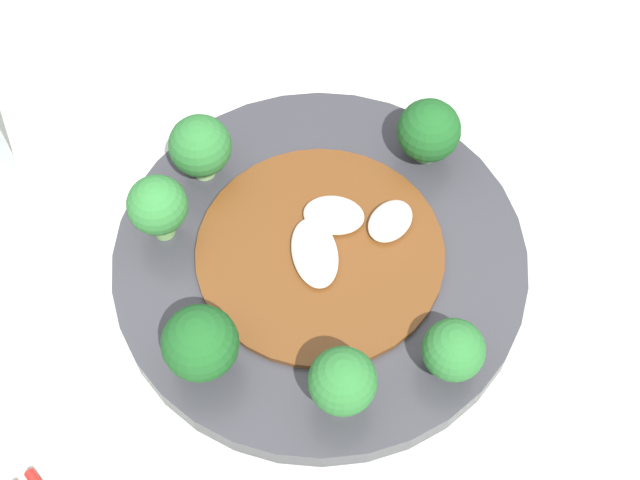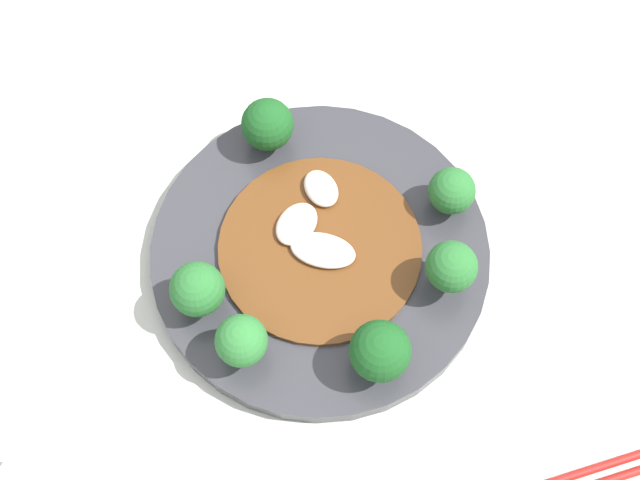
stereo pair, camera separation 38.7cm
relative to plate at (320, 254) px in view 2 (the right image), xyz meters
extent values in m
plane|color=#B7B2A8|center=(-0.01, 0.02, -0.73)|extent=(8.00, 8.00, 0.00)
cube|color=#B7BCAD|center=(-0.01, 0.02, -0.37)|extent=(1.17, 0.68, 0.72)
cylinder|color=#333338|center=(0.00, 0.00, 0.00)|extent=(0.30, 0.30, 0.02)
cylinder|color=#89B76B|center=(-0.11, -0.01, 0.02)|extent=(0.02, 0.02, 0.02)
sphere|color=#286B2D|center=(-0.11, -0.01, 0.05)|extent=(0.04, 0.04, 0.04)
cylinder|color=#7AAD5B|center=(-0.09, -0.09, 0.02)|extent=(0.01, 0.01, 0.01)
sphere|color=#286B2D|center=(-0.09, -0.09, 0.04)|extent=(0.04, 0.04, 0.04)
cylinder|color=#89B76B|center=(-0.09, 0.08, 0.02)|extent=(0.02, 0.02, 0.02)
sphere|color=#19511E|center=(-0.09, 0.08, 0.05)|extent=(0.05, 0.05, 0.05)
cylinder|color=#89B76B|center=(0.07, 0.09, 0.02)|extent=(0.02, 0.02, 0.02)
sphere|color=#286B2D|center=(0.07, 0.09, 0.04)|extent=(0.05, 0.05, 0.05)
cylinder|color=#70A356|center=(0.09, -0.08, 0.02)|extent=(0.02, 0.02, 0.01)
sphere|color=#19511E|center=(0.09, -0.08, 0.04)|extent=(0.05, 0.05, 0.05)
cylinder|color=#70A356|center=(0.02, 0.11, 0.02)|extent=(0.02, 0.02, 0.02)
sphere|color=#2D7533|center=(0.02, 0.11, 0.05)|extent=(0.04, 0.04, 0.04)
cylinder|color=#5B3314|center=(0.00, 0.00, 0.01)|extent=(0.18, 0.18, 0.01)
ellipsoid|color=silver|center=(0.00, 0.00, 0.02)|extent=(0.06, 0.04, 0.01)
ellipsoid|color=beige|center=(0.03, -0.01, 0.02)|extent=(0.04, 0.05, 0.01)
ellipsoid|color=silver|center=(0.02, -0.05, 0.02)|extent=(0.05, 0.05, 0.01)
camera|label=1|loc=(-0.32, 0.00, 0.58)|focal=50.00mm
camera|label=2|loc=(-0.13, 0.30, 0.74)|focal=50.00mm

